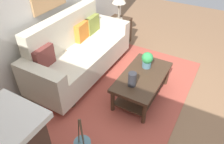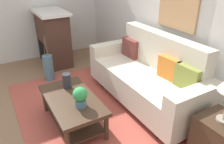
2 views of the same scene
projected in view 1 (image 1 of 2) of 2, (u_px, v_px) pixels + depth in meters
ground_plane at (149, 103)px, 3.44m from camera, size 9.33×9.33×0.00m
area_rug at (121, 92)px, 3.63m from camera, size 2.99×1.96×0.01m
couch at (78, 53)px, 3.80m from camera, size 2.11×0.84×1.08m
throw_pillow_maroon at (44, 57)px, 3.25m from camera, size 0.36×0.13×0.32m
throw_pillow_orange at (82, 31)px, 3.93m from camera, size 0.37×0.15×0.32m
throw_pillow_olive at (92, 24)px, 4.15m from camera, size 0.36×0.14×0.32m
coffee_table at (142, 81)px, 3.38m from camera, size 1.10×0.60×0.43m
tabletop_vase at (132, 79)px, 3.06m from camera, size 0.12×0.12×0.21m
potted_plant_tabletop at (147, 60)px, 3.40m from camera, size 0.18×0.18×0.26m
side_table at (119, 31)px, 4.80m from camera, size 0.44×0.44×0.56m
floor_vase_branch_a at (82, 130)px, 2.19m from camera, size 0.04×0.03×0.36m
floor_vase_branch_b at (79, 131)px, 2.18m from camera, size 0.02×0.04×0.36m
floor_vase_branch_c at (82, 133)px, 2.16m from camera, size 0.03×0.04×0.36m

